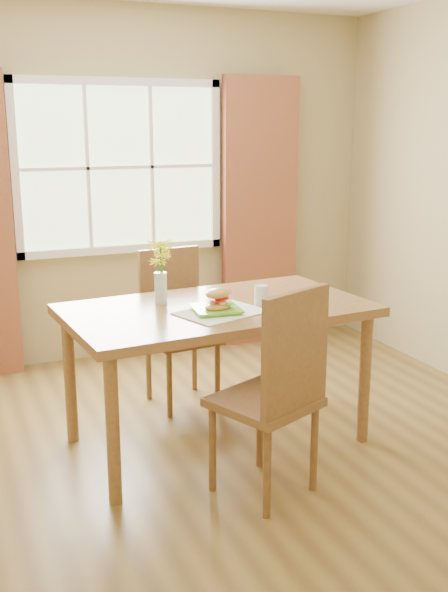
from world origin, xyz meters
TOP-DOWN VIEW (x-y plane):
  - room at (0.00, 0.00)m, footprint 4.24×3.84m
  - window at (0.00, 1.87)m, footprint 1.62×0.06m
  - curtain_right at (1.15, 1.78)m, footprint 0.65×0.08m
  - dining_table at (0.09, 0.11)m, footprint 1.77×1.09m
  - chair_near at (0.13, -0.60)m, footprint 0.59×0.59m
  - chair_far at (0.08, 0.82)m, footprint 0.47×0.47m
  - placemat at (0.05, -0.04)m, footprint 0.53×0.46m
  - plate at (0.03, -0.02)m, footprint 0.27×0.27m
  - croissant_sandwich at (0.04, -0.04)m, footprint 0.19×0.16m
  - water_glass at (0.33, 0.03)m, footprint 0.08×0.08m
  - flower_vase at (-0.18, 0.28)m, footprint 0.15×0.15m

SIDE VIEW (x-z plane):
  - chair_far at x=0.08m, z-range 0.05..1.07m
  - chair_near at x=0.13m, z-range 0.05..1.13m
  - dining_table at x=0.09m, z-range 0.33..1.15m
  - placemat at x=0.05m, z-range 0.83..0.83m
  - plate at x=0.03m, z-range 0.83..0.84m
  - water_glass at x=0.33m, z-range 0.82..0.94m
  - croissant_sandwich at x=0.04m, z-range 0.84..0.96m
  - flower_vase at x=-0.18m, z-range 0.87..1.24m
  - curtain_right at x=1.15m, z-range 0.00..2.20m
  - room at x=0.00m, z-range -0.02..2.72m
  - window at x=0.00m, z-range 0.84..2.16m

